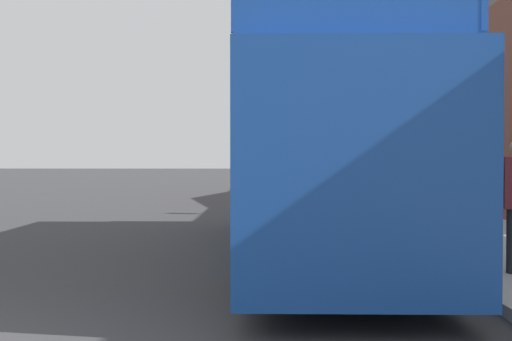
# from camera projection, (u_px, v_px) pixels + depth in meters

# --- Properties ---
(ground_plane) EXTENTS (144.00, 144.00, 0.00)m
(ground_plane) POSITION_uv_depth(u_px,v_px,m) (187.00, 198.00, 25.35)
(ground_plane) COLOR #333335
(sidewalk) EXTENTS (3.50, 108.00, 0.14)m
(sidewalk) POSITION_uv_depth(u_px,v_px,m) (382.00, 202.00, 22.20)
(sidewalk) COLOR #ADAAA3
(sidewalk) RESTS_ON ground_plane
(brick_terrace_rear) EXTENTS (6.00, 23.94, 8.53)m
(brick_terrace_rear) POSITION_uv_depth(u_px,v_px,m) (494.00, 94.00, 23.77)
(brick_terrace_rear) COLOR brown
(brick_terrace_rear) RESTS_ON ground_plane
(tour_bus) EXTENTS (2.53, 10.01, 4.20)m
(tour_bus) POSITION_uv_depth(u_px,v_px,m) (318.00, 150.00, 10.53)
(tour_bus) COLOR #19479E
(tour_bus) RESTS_ON ground_plane
(parked_car_ahead_of_bus) EXTENTS (1.93, 4.60, 1.44)m
(parked_car_ahead_of_bus) POSITION_uv_depth(u_px,v_px,m) (311.00, 191.00, 18.42)
(parked_car_ahead_of_bus) COLOR #9E9EA3
(parked_car_ahead_of_bus) RESTS_ON ground_plane
(lamp_post_nearest) EXTENTS (0.35, 0.35, 4.42)m
(lamp_post_nearest) POSITION_uv_depth(u_px,v_px,m) (456.00, 67.00, 9.89)
(lamp_post_nearest) COLOR black
(lamp_post_nearest) RESTS_ON sidewalk
(lamp_post_second) EXTENTS (0.35, 0.35, 4.39)m
(lamp_post_second) POSITION_uv_depth(u_px,v_px,m) (372.00, 107.00, 17.33)
(lamp_post_second) COLOR black
(lamp_post_second) RESTS_ON sidewalk
(lamp_post_third) EXTENTS (0.35, 0.35, 4.39)m
(lamp_post_third) POSITION_uv_depth(u_px,v_px,m) (343.00, 122.00, 24.76)
(lamp_post_third) COLOR black
(lamp_post_third) RESTS_ON sidewalk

